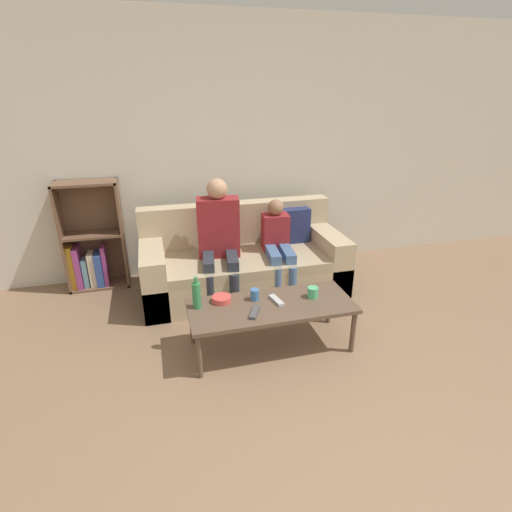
{
  "coord_description": "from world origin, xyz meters",
  "views": [
    {
      "loc": [
        -0.84,
        -1.25,
        1.92
      ],
      "look_at": [
        -0.03,
        1.78,
        0.58
      ],
      "focal_mm": 28.0,
      "sensor_mm": 36.0,
      "label": 1
    }
  ],
  "objects_px": {
    "coffee_table": "(271,308)",
    "tv_remote_0": "(254,313)",
    "couch": "(244,264)",
    "tv_remote_1": "(276,300)",
    "person_child": "(278,243)",
    "cup_near": "(313,292)",
    "bookshelf": "(92,246)",
    "cup_far": "(255,295)",
    "person_adult": "(219,233)",
    "bottle": "(197,295)",
    "snack_bowl": "(222,299)"
  },
  "relations": [
    {
      "from": "couch",
      "to": "person_child",
      "type": "height_order",
      "value": "person_child"
    },
    {
      "from": "snack_bowl",
      "to": "tv_remote_0",
      "type": "bearing_deg",
      "value": -50.23
    },
    {
      "from": "coffee_table",
      "to": "snack_bowl",
      "type": "relative_size",
      "value": 8.58
    },
    {
      "from": "person_child",
      "to": "tv_remote_0",
      "type": "xyz_separation_m",
      "value": [
        -0.5,
        -1.01,
        -0.12
      ]
    },
    {
      "from": "bookshelf",
      "to": "coffee_table",
      "type": "height_order",
      "value": "bookshelf"
    },
    {
      "from": "tv_remote_1",
      "to": "cup_near",
      "type": "bearing_deg",
      "value": -12.56
    },
    {
      "from": "couch",
      "to": "tv_remote_1",
      "type": "xyz_separation_m",
      "value": [
        0.03,
        -1.0,
        0.12
      ]
    },
    {
      "from": "person_child",
      "to": "coffee_table",
      "type": "bearing_deg",
      "value": -104.74
    },
    {
      "from": "tv_remote_0",
      "to": "snack_bowl",
      "type": "bearing_deg",
      "value": 156.68
    },
    {
      "from": "tv_remote_1",
      "to": "coffee_table",
      "type": "bearing_deg",
      "value": -157.36
    },
    {
      "from": "bookshelf",
      "to": "cup_far",
      "type": "distance_m",
      "value": 1.94
    },
    {
      "from": "person_adult",
      "to": "couch",
      "type": "bearing_deg",
      "value": 23.99
    },
    {
      "from": "bottle",
      "to": "person_child",
      "type": "bearing_deg",
      "value": 42.24
    },
    {
      "from": "snack_bowl",
      "to": "bottle",
      "type": "xyz_separation_m",
      "value": [
        -0.19,
        -0.04,
        0.08
      ]
    },
    {
      "from": "bookshelf",
      "to": "coffee_table",
      "type": "distance_m",
      "value": 2.09
    },
    {
      "from": "couch",
      "to": "cup_far",
      "type": "distance_m",
      "value": 0.95
    },
    {
      "from": "person_child",
      "to": "cup_far",
      "type": "xyz_separation_m",
      "value": [
        -0.44,
        -0.8,
        -0.09
      ]
    },
    {
      "from": "cup_near",
      "to": "tv_remote_1",
      "type": "relative_size",
      "value": 0.49
    },
    {
      "from": "person_adult",
      "to": "person_child",
      "type": "relative_size",
      "value": 1.26
    },
    {
      "from": "person_child",
      "to": "cup_far",
      "type": "bearing_deg",
      "value": -113.23
    },
    {
      "from": "coffee_table",
      "to": "person_adult",
      "type": "relative_size",
      "value": 1.1
    },
    {
      "from": "coffee_table",
      "to": "tv_remote_0",
      "type": "relative_size",
      "value": 7.3
    },
    {
      "from": "person_adult",
      "to": "tv_remote_0",
      "type": "relative_size",
      "value": 6.65
    },
    {
      "from": "couch",
      "to": "tv_remote_1",
      "type": "distance_m",
      "value": 1.0
    },
    {
      "from": "cup_near",
      "to": "tv_remote_1",
      "type": "bearing_deg",
      "value": 178.68
    },
    {
      "from": "coffee_table",
      "to": "cup_far",
      "type": "xyz_separation_m",
      "value": [
        -0.11,
        0.1,
        0.08
      ]
    },
    {
      "from": "cup_near",
      "to": "cup_far",
      "type": "distance_m",
      "value": 0.46
    },
    {
      "from": "person_child",
      "to": "cup_far",
      "type": "relative_size",
      "value": 10.16
    },
    {
      "from": "person_adult",
      "to": "cup_near",
      "type": "distance_m",
      "value": 1.11
    },
    {
      "from": "person_adult",
      "to": "tv_remote_0",
      "type": "bearing_deg",
      "value": -78.65
    },
    {
      "from": "couch",
      "to": "person_child",
      "type": "relative_size",
      "value": 2.15
    },
    {
      "from": "cup_near",
      "to": "cup_far",
      "type": "relative_size",
      "value": 0.95
    },
    {
      "from": "coffee_table",
      "to": "tv_remote_1",
      "type": "distance_m",
      "value": 0.08
    },
    {
      "from": "bookshelf",
      "to": "coffee_table",
      "type": "relative_size",
      "value": 0.86
    },
    {
      "from": "coffee_table",
      "to": "cup_near",
      "type": "distance_m",
      "value": 0.36
    },
    {
      "from": "couch",
      "to": "bookshelf",
      "type": "distance_m",
      "value": 1.55
    },
    {
      "from": "tv_remote_0",
      "to": "tv_remote_1",
      "type": "xyz_separation_m",
      "value": [
        0.21,
        0.13,
        0.0
      ]
    },
    {
      "from": "coffee_table",
      "to": "tv_remote_1",
      "type": "relative_size",
      "value": 7.18
    },
    {
      "from": "couch",
      "to": "coffee_table",
      "type": "bearing_deg",
      "value": -91.31
    },
    {
      "from": "cup_far",
      "to": "snack_bowl",
      "type": "xyz_separation_m",
      "value": [
        -0.26,
        0.04,
        -0.02
      ]
    },
    {
      "from": "cup_near",
      "to": "tv_remote_0",
      "type": "distance_m",
      "value": 0.52
    },
    {
      "from": "tv_remote_1",
      "to": "bottle",
      "type": "xyz_separation_m",
      "value": [
        -0.6,
        0.07,
        0.1
      ]
    },
    {
      "from": "cup_far",
      "to": "tv_remote_0",
      "type": "height_order",
      "value": "cup_far"
    },
    {
      "from": "person_child",
      "to": "cup_near",
      "type": "height_order",
      "value": "person_child"
    },
    {
      "from": "couch",
      "to": "cup_near",
      "type": "height_order",
      "value": "couch"
    },
    {
      "from": "tv_remote_0",
      "to": "couch",
      "type": "bearing_deg",
      "value": 107.65
    },
    {
      "from": "coffee_table",
      "to": "couch",
      "type": "bearing_deg",
      "value": 88.69
    },
    {
      "from": "tv_remote_1",
      "to": "tv_remote_0",
      "type": "bearing_deg",
      "value": -158.74
    },
    {
      "from": "cup_near",
      "to": "tv_remote_1",
      "type": "height_order",
      "value": "cup_near"
    },
    {
      "from": "couch",
      "to": "person_child",
      "type": "xyz_separation_m",
      "value": [
        0.31,
        -0.12,
        0.24
      ]
    }
  ]
}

